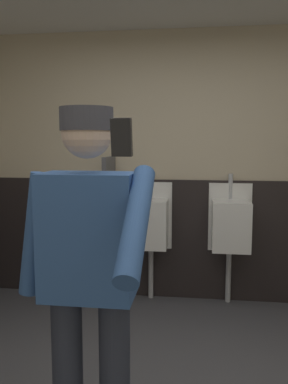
{
  "coord_description": "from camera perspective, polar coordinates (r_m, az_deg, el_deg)",
  "views": [
    {
      "loc": [
        0.14,
        -1.87,
        1.54
      ],
      "look_at": [
        -0.16,
        0.38,
        1.25
      ],
      "focal_mm": 37.38,
      "sensor_mm": 36.0,
      "label": 1
    }
  ],
  "objects": [
    {
      "name": "wall_back",
      "position": [
        3.92,
        5.62,
        3.53
      ],
      "size": [
        4.79,
        0.12,
        2.58
      ],
      "primitive_type": "cube",
      "color": "beige",
      "rests_on": "ground_plane"
    },
    {
      "name": "wainscot_band_back",
      "position": [
        3.95,
        5.46,
        -6.76
      ],
      "size": [
        4.19,
        0.03,
        1.17
      ],
      "primitive_type": "cube",
      "color": "black",
      "rests_on": "ground_plane"
    },
    {
      "name": "urinal_left",
      "position": [
        3.95,
        -10.05,
        -4.01
      ],
      "size": [
        0.4,
        0.34,
        1.24
      ],
      "color": "white",
      "rests_on": "ground_plane"
    },
    {
      "name": "urinal_middle",
      "position": [
        3.79,
        0.84,
        -4.36
      ],
      "size": [
        0.4,
        0.34,
        1.24
      ],
      "color": "white",
      "rests_on": "ground_plane"
    },
    {
      "name": "urinal_right",
      "position": [
        3.78,
        12.24,
        -4.57
      ],
      "size": [
        0.4,
        0.34,
        1.24
      ],
      "color": "white",
      "rests_on": "ground_plane"
    },
    {
      "name": "privacy_divider_panel",
      "position": [
        3.76,
        -4.97,
        -1.82
      ],
      "size": [
        0.04,
        0.4,
        0.9
      ],
      "primitive_type": "cube",
      "color": "#4C4C51"
    },
    {
      "name": "person",
      "position": [
        1.8,
        -7.91,
        -10.82
      ],
      "size": [
        0.62,
        0.6,
        1.68
      ],
      "color": "#2D3342",
      "rests_on": "ground_plane"
    },
    {
      "name": "cell_phone",
      "position": [
        1.16,
        -3.23,
        7.8
      ],
      "size": [
        0.06,
        0.04,
        0.11
      ],
      "primitive_type": "cube",
      "rotation": [
        0.14,
        0.0,
        -0.07
      ],
      "color": "black"
    }
  ]
}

